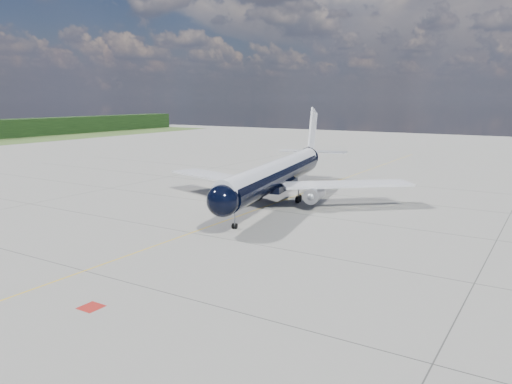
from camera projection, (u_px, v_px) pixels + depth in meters
ground at (277, 202)px, 73.56m from camera, size 320.00×320.00×0.00m
taxiway_centerline at (260, 208)px, 69.38m from camera, size 0.16×160.00×0.01m
red_marking at (91, 307)px, 36.63m from camera, size 1.60×1.60×0.01m
main_airliner at (279, 173)px, 73.57m from camera, size 37.68×46.45×13.52m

